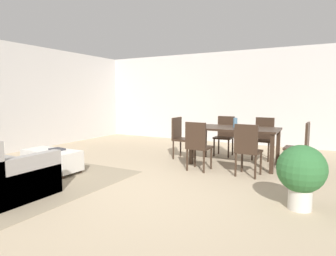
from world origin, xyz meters
name	(u,v)px	position (x,y,z in m)	size (l,w,h in m)	color
ground_plane	(143,191)	(0.00, 0.00, 0.00)	(10.80, 10.80, 0.00)	tan
wall_back	(236,98)	(0.00, 5.00, 1.35)	(9.00, 0.12, 2.70)	beige
area_rug	(21,180)	(-2.10, -0.50, 0.00)	(3.00, 2.80, 0.01)	gray
ottoman_table	(52,160)	(-2.04, 0.08, 0.24)	(1.11, 0.49, 0.41)	silver
dining_table	(235,132)	(0.72, 2.29, 0.67)	(1.70, 0.89, 0.76)	#332319
dining_chair_near_left	(198,143)	(0.26, 1.45, 0.52)	(0.42, 0.42, 0.92)	#332319
dining_chair_near_right	(247,147)	(1.16, 1.49, 0.52)	(0.43, 0.43, 0.92)	#332319
dining_chair_far_left	(225,133)	(0.26, 3.09, 0.52)	(0.40, 0.40, 0.92)	#332319
dining_chair_far_right	(263,136)	(1.14, 3.10, 0.52)	(0.42, 0.42, 0.92)	#332319
dining_chair_head_east	(301,144)	(1.95, 2.29, 0.52)	(0.42, 0.42, 0.92)	#332319
dining_chair_head_west	(180,135)	(-0.51, 2.30, 0.52)	(0.42, 0.42, 0.92)	#332319
vase_centerpiece	(235,123)	(0.72, 2.30, 0.86)	(0.08, 0.08, 0.20)	slate
book_on_ottoman	(57,149)	(-1.95, 0.12, 0.43)	(0.26, 0.20, 0.03)	#333338
potted_plant	(301,172)	(2.09, 0.34, 0.47)	(0.59, 0.59, 0.80)	beige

